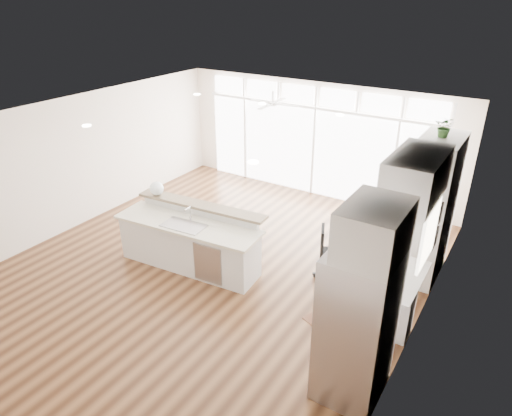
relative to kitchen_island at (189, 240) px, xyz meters
The scene contains 23 objects.
floor 0.74m from the kitchen_island, 30.52° to the left, with size 7.00×8.00×0.02m, color #412514.
ceiling 2.22m from the kitchen_island, 30.52° to the left, with size 7.00×8.00×0.02m, color white.
wall_back 4.35m from the kitchen_island, 84.31° to the left, with size 7.00×0.04×2.70m, color white.
wall_left 3.19m from the kitchen_island, behind, with size 0.04×8.00×2.70m, color white.
wall_right 4.01m from the kitchen_island, ahead, with size 0.04×8.00×2.70m, color white.
glass_wall 4.24m from the kitchen_island, 84.23° to the left, with size 5.80×0.06×2.08m, color white.
transom_row 4.60m from the kitchen_island, 84.23° to the left, with size 5.90×0.06×0.40m, color white.
desk_window 4.05m from the kitchen_island, ahead, with size 0.04×0.85×0.85m, color white.
ceiling_fan 3.62m from the kitchen_island, 91.44° to the left, with size 1.16×1.16×0.32m, color white.
recessed_lights 2.23m from the kitchen_island, 46.72° to the left, with size 3.40×3.00×0.02m, color silver.
oven_cabinet 4.20m from the kitchen_island, 29.70° to the left, with size 0.64×1.20×2.50m, color silver.
desk_nook 3.60m from the kitchen_island, ahead, with size 0.72×1.30×0.76m, color silver.
upper_cabinets 4.06m from the kitchen_island, ahead, with size 0.64×1.30×0.64m, color silver.
refrigerator 3.73m from the kitchen_island, 17.30° to the right, with size 0.76×0.90×2.00m, color #A3A3A7.
fridge_cabinet 4.15m from the kitchen_island, 17.03° to the right, with size 0.64×0.90×0.60m, color silver.
framed_photos 4.15m from the kitchen_island, 16.76° to the left, with size 0.06×0.22×0.80m, color black.
kitchen_island is the anchor object (origin of this frame).
rug 3.00m from the kitchen_island, ahead, with size 0.91×0.66×0.01m, color #3A1D12.
office_chair 2.57m from the kitchen_island, 23.02° to the left, with size 0.51×0.47×0.98m, color black.
fishbowl 1.23m from the kitchen_island, 162.22° to the left, with size 0.26×0.26×0.26m, color white.
monitor 3.54m from the kitchen_island, ahead, with size 0.08×0.46×0.38m, color black.
keyboard 3.36m from the kitchen_island, ahead, with size 0.12×0.32×0.02m, color silver.
potted_plant 4.64m from the kitchen_island, 29.70° to the left, with size 0.30×0.33×0.26m, color #366129.
Camera 1 is at (4.37, -5.58, 4.61)m, focal length 32.00 mm.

